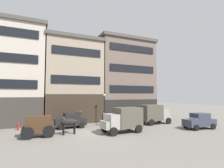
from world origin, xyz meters
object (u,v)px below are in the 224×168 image
pedestrian_officer (103,118)px  delivery_truck_far (154,113)px  sedan_light (71,120)px  fire_hydrant_curbside (18,126)px  draft_horse (70,122)px  delivery_truck_near (123,119)px  streetlamp_curbside (104,104)px  cargo_wagon (39,125)px  sedan_parked_curb (199,121)px

pedestrian_officer → delivery_truck_far: bearing=-14.2°
sedan_light → fire_hydrant_curbside: 5.84m
draft_horse → delivery_truck_near: bearing=-16.0°
draft_horse → delivery_truck_near: 5.49m
draft_horse → streetlamp_curbside: 7.46m
streetlamp_curbside → pedestrian_officer: bearing=-116.3°
cargo_wagon → delivery_truck_far: bearing=6.7°
draft_horse → cargo_wagon: bearing=-180.0°
delivery_truck_far → pedestrian_officer: 7.14m
sedan_light → fire_hydrant_curbside: bearing=168.5°
cargo_wagon → fire_hydrant_curbside: bearing=113.2°
sedan_parked_curb → cargo_wagon: bearing=169.2°
cargo_wagon → draft_horse: draft_horse is taller
streetlamp_curbside → sedan_light: bearing=-166.3°
sedan_parked_curb → streetlamp_curbside: size_ratio=0.93×
draft_horse → pedestrian_officer: 6.15m
draft_horse → delivery_truck_near: (5.27, -1.51, 0.15)m
draft_horse → sedan_light: size_ratio=0.62×
draft_horse → sedan_light: bearing=78.0°
pedestrian_officer → cargo_wagon: bearing=-156.2°
sedan_light → sedan_parked_curb: same height
sedan_parked_curb → delivery_truck_near: bearing=168.8°
sedan_light → draft_horse: bearing=-102.0°
cargo_wagon → fire_hydrant_curbside: (-2.00, 4.67, -0.72)m
delivery_truck_far → sedan_light: delivery_truck_far is taller
sedan_light → cargo_wagon: bearing=-136.5°
delivery_truck_near → streetlamp_curbside: 6.34m
pedestrian_officer → fire_hydrant_curbside: size_ratio=2.16×
sedan_parked_curb → fire_hydrant_curbside: bearing=157.6°
cargo_wagon → sedan_light: bearing=43.5°
delivery_truck_near → sedan_light: 6.78m
cargo_wagon → delivery_truck_near: delivery_truck_near is taller
cargo_wagon → pedestrian_officer: (7.99, 3.51, -0.17)m
cargo_wagon → draft_horse: bearing=0.0°
pedestrian_officer → streetlamp_curbside: 2.15m
sedan_parked_curb → fire_hydrant_curbside: size_ratio=4.63×
delivery_truck_far → pedestrian_officer: bearing=165.8°
cargo_wagon → sedan_light: cargo_wagon is taller
delivery_truck_far → fire_hydrant_curbside: (-16.89, 2.91, -1.00)m
delivery_truck_far → sedan_parked_curb: bearing=-63.4°
sedan_light → pedestrian_officer: (4.29, 0.00, 0.07)m
draft_horse → fire_hydrant_curbside: size_ratio=2.82×
sedan_parked_curb → sedan_light: bearing=153.5°
draft_horse → sedan_parked_curb: bearing=-13.0°
delivery_truck_far → pedestrian_officer: size_ratio=2.46×
cargo_wagon → delivery_truck_far: size_ratio=0.66×
streetlamp_curbside → fire_hydrant_curbside: size_ratio=4.96×
draft_horse → delivery_truck_near: size_ratio=0.52×
draft_horse → fire_hydrant_curbside: (-4.95, 4.67, -0.84)m
cargo_wagon → streetlamp_curbside: size_ratio=0.71×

